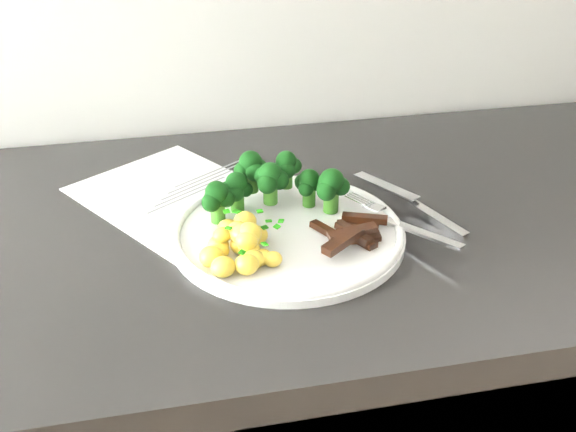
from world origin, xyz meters
TOP-DOWN VIEW (x-y plane):
  - recipe_paper at (-0.13, 1.76)m, footprint 0.32×0.35m
  - plate at (-0.01, 1.64)m, footprint 0.28×0.28m
  - broccoli at (-0.02, 1.70)m, footprint 0.18×0.10m
  - potatoes at (-0.07, 1.60)m, footprint 0.10×0.11m
  - beef_strips at (0.06, 1.60)m, footprint 0.10×0.09m
  - fork at (0.13, 1.61)m, footprint 0.10×0.16m
  - knife at (0.17, 1.65)m, footprint 0.10×0.18m

SIDE VIEW (x-z plane):
  - recipe_paper at x=-0.13m, z-range 0.89..0.89m
  - plate at x=-0.01m, z-range 0.89..0.90m
  - knife at x=0.17m, z-range 0.88..0.91m
  - fork at x=0.13m, z-range 0.90..0.91m
  - beef_strips at x=0.06m, z-range 0.89..0.92m
  - potatoes at x=-0.07m, z-range 0.89..0.93m
  - broccoli at x=-0.02m, z-range 0.90..0.97m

